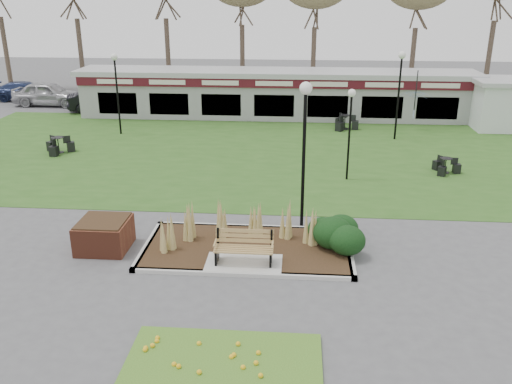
# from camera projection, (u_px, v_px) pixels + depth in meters

# --- Properties ---
(ground) EXTENTS (100.00, 100.00, 0.00)m
(ground) POSITION_uv_depth(u_px,v_px,m) (243.00, 269.00, 15.54)
(ground) COLOR #515154
(ground) RESTS_ON ground
(lawn) EXTENTS (34.00, 16.00, 0.02)m
(lawn) POSITION_uv_depth(u_px,v_px,m) (268.00, 152.00, 26.74)
(lawn) COLOR #2C571B
(lawn) RESTS_ON ground
(flower_bed) EXTENTS (4.20, 3.00, 0.16)m
(flower_bed) POSITION_uv_depth(u_px,v_px,m) (221.00, 373.00, 11.22)
(flower_bed) COLOR #356A1E
(flower_bed) RESTS_ON ground
(planting_bed) EXTENTS (6.75, 3.40, 1.27)m
(planting_bed) POSITION_uv_depth(u_px,v_px,m) (289.00, 239.00, 16.58)
(planting_bed) COLOR #2E2212
(planting_bed) RESTS_ON ground
(park_bench) EXTENTS (1.70, 0.66, 0.93)m
(park_bench) POSITION_uv_depth(u_px,v_px,m) (244.00, 247.00, 15.56)
(park_bench) COLOR #9B7E46
(park_bench) RESTS_ON ground
(brick_planter) EXTENTS (1.50, 1.50, 0.95)m
(brick_planter) POSITION_uv_depth(u_px,v_px,m) (104.00, 234.00, 16.62)
(brick_planter) COLOR brown
(brick_planter) RESTS_ON ground
(food_pavilion) EXTENTS (24.60, 3.40, 2.90)m
(food_pavilion) POSITION_uv_depth(u_px,v_px,m) (275.00, 93.00, 33.66)
(food_pavilion) COLOR #949496
(food_pavilion) RESTS_ON ground
(service_hut) EXTENTS (4.40, 3.40, 2.83)m
(service_hut) POSITION_uv_depth(u_px,v_px,m) (510.00, 103.00, 30.85)
(service_hut) COLOR silver
(service_hut) RESTS_ON ground
(lamp_post_near_right) EXTENTS (0.40, 0.40, 4.86)m
(lamp_post_near_right) POSITION_uv_depth(u_px,v_px,m) (305.00, 123.00, 17.16)
(lamp_post_near_right) COLOR black
(lamp_post_near_right) RESTS_ON ground
(lamp_post_mid_right) EXTENTS (0.38, 0.38, 4.61)m
(lamp_post_mid_right) POSITION_uv_depth(u_px,v_px,m) (400.00, 76.00, 27.85)
(lamp_post_mid_right) COLOR black
(lamp_post_mid_right) RESTS_ON ground
(lamp_post_far_right) EXTENTS (0.32, 0.32, 3.82)m
(lamp_post_far_right) POSITION_uv_depth(u_px,v_px,m) (351.00, 115.00, 21.90)
(lamp_post_far_right) COLOR black
(lamp_post_far_right) RESTS_ON ground
(lamp_post_far_left) EXTENTS (0.36, 0.36, 4.37)m
(lamp_post_far_left) POSITION_uv_depth(u_px,v_px,m) (116.00, 76.00, 28.98)
(lamp_post_far_left) COLOR black
(lamp_post_far_left) RESTS_ON ground
(bistro_set_a) EXTENTS (1.47, 1.28, 0.78)m
(bistro_set_a) POSITION_uv_depth(u_px,v_px,m) (59.00, 148.00, 26.49)
(bistro_set_a) COLOR black
(bistro_set_a) RESTS_ON ground
(bistro_set_c) EXTENTS (1.11, 1.27, 0.67)m
(bistro_set_c) POSITION_uv_depth(u_px,v_px,m) (445.00, 168.00, 23.58)
(bistro_set_c) COLOR black
(bistro_set_c) RESTS_ON ground
(bistro_set_d) EXTENTS (1.37, 1.53, 0.81)m
(bistro_set_d) POSITION_uv_depth(u_px,v_px,m) (345.00, 124.00, 31.01)
(bistro_set_d) COLOR black
(bistro_set_d) RESTS_ON ground
(patio_umbrella) EXTENTS (1.80, 1.83, 2.24)m
(patio_umbrella) POSITION_uv_depth(u_px,v_px,m) (415.00, 105.00, 30.52)
(patio_umbrella) COLOR black
(patio_umbrella) RESTS_ON ground
(car_silver) EXTENTS (4.87, 2.07, 1.64)m
(car_silver) POSITION_uv_depth(u_px,v_px,m) (49.00, 94.00, 37.23)
(car_silver) COLOR #AAA9AE
(car_silver) RESTS_ON ground
(car_black) EXTENTS (4.90, 3.24, 1.53)m
(car_black) POSITION_uv_depth(u_px,v_px,m) (104.00, 99.00, 35.71)
(car_black) COLOR black
(car_black) RESTS_ON ground
(car_blue) EXTENTS (4.75, 2.36, 1.33)m
(car_blue) POSITION_uv_depth(u_px,v_px,m) (26.00, 91.00, 39.13)
(car_blue) COLOR navy
(car_blue) RESTS_ON ground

